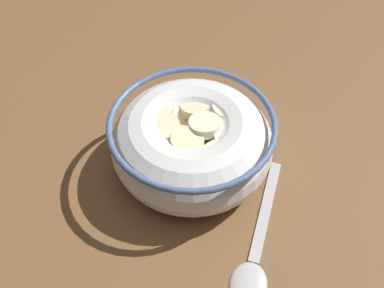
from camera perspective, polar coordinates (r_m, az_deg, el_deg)
name	(u,v)px	position (r cm, az deg, el deg)	size (l,w,h in cm)	color
ground_plane	(192,168)	(43.06, 0.00, -3.44)	(128.57, 128.57, 2.00)	brown
cereal_bowl	(192,141)	(39.56, 0.02, 0.43)	(15.91, 15.91, 6.38)	white
spoon	(254,259)	(36.77, 8.72, -15.71)	(13.37, 11.01, 0.80)	#B7B7BC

